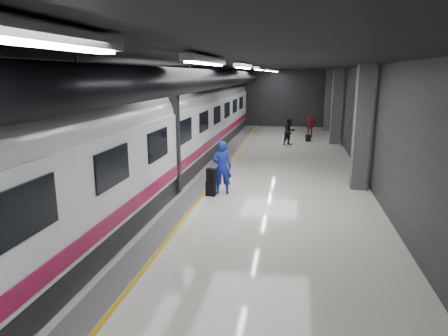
{
  "coord_description": "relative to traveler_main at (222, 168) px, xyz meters",
  "views": [
    {
      "loc": [
        2.18,
        -13.05,
        4.16
      ],
      "look_at": [
        0.13,
        -1.65,
        1.43
      ],
      "focal_mm": 32.0,
      "sensor_mm": 36.0,
      "label": 1
    }
  ],
  "objects": [
    {
      "name": "suitcase_far",
      "position": [
        3.32,
        12.11,
        -0.74
      ],
      "size": [
        0.34,
        0.26,
        0.44
      ],
      "primitive_type": "cube",
      "rotation": [
        0.0,
        0.0,
        0.23
      ],
      "color": "black",
      "rests_on": "ground"
    },
    {
      "name": "suitcase_main",
      "position": [
        -0.34,
        -0.33,
        -0.68
      ],
      "size": [
        0.36,
        0.26,
        0.54
      ],
      "primitive_type": "cube",
      "rotation": [
        0.0,
        0.0,
        -0.14
      ],
      "color": "black",
      "rests_on": "ground"
    },
    {
      "name": "shoulder_bag",
      "position": [
        -0.31,
        -0.36,
        -0.19
      ],
      "size": [
        0.38,
        0.29,
        0.45
      ],
      "primitive_type": "cube",
      "rotation": [
        0.0,
        0.0,
        -0.37
      ],
      "color": "black",
      "rests_on": "suitcase_main"
    },
    {
      "name": "platform_hall",
      "position": [
        0.03,
        0.55,
        2.58
      ],
      "size": [
        10.02,
        40.02,
        4.51
      ],
      "color": "black",
      "rests_on": "ground"
    },
    {
      "name": "traveler_far_b",
      "position": [
        3.45,
        13.98,
        -0.17
      ],
      "size": [
        0.93,
        0.42,
        1.57
      ],
      "primitive_type": "imported",
      "rotation": [
        0.0,
        0.0,
        -0.04
      ],
      "color": "maroon",
      "rests_on": "ground"
    },
    {
      "name": "ground",
      "position": [
        0.31,
        -0.41,
        -0.96
      ],
      "size": [
        40.0,
        40.0,
        0.0
      ],
      "primitive_type": "plane",
      "color": "beige",
      "rests_on": "ground"
    },
    {
      "name": "train",
      "position": [
        -2.93,
        -0.41,
        1.11
      ],
      "size": [
        3.05,
        38.0,
        4.05
      ],
      "color": "black",
      "rests_on": "ground"
    },
    {
      "name": "traveler_far_a",
      "position": [
        2.15,
        10.63,
        -0.15
      ],
      "size": [
        0.99,
        0.98,
        1.61
      ],
      "primitive_type": "imported",
      "rotation": [
        0.0,
        0.0,
        0.73
      ],
      "color": "black",
      "rests_on": "ground"
    },
    {
      "name": "traveler_main",
      "position": [
        0.0,
        0.0,
        0.0
      ],
      "size": [
        0.79,
        0.63,
        1.91
      ],
      "primitive_type": "imported",
      "rotation": [
        0.0,
        0.0,
        3.41
      ],
      "color": "#182FB6",
      "rests_on": "ground"
    }
  ]
}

